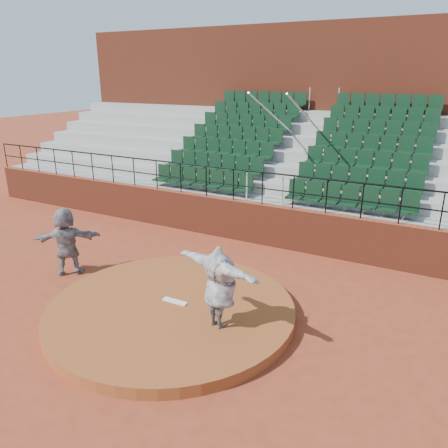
{
  "coord_description": "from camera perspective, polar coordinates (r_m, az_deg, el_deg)",
  "views": [
    {
      "loc": [
        5.1,
        -7.03,
        5.14
      ],
      "look_at": [
        0.0,
        2.5,
        1.4
      ],
      "focal_mm": 35.0,
      "sensor_mm": 36.0,
      "label": 1
    }
  ],
  "objects": [
    {
      "name": "seating_deck",
      "position": [
        16.89,
        9.94,
        6.18
      ],
      "size": [
        24.0,
        5.97,
        4.63
      ],
      "color": "#999893",
      "rests_on": "ground"
    },
    {
      "name": "pitcher",
      "position": [
        8.76,
        -0.6,
        -8.18
      ],
      "size": [
        2.23,
        1.17,
        1.75
      ],
      "primitive_type": "imported",
      "rotation": [
        0.0,
        0.0,
        2.86
      ],
      "color": "black",
      "rests_on": "pitchers_mound"
    },
    {
      "name": "press_box_facade",
      "position": [
        20.35,
        13.97,
        14.05
      ],
      "size": [
        24.0,
        3.0,
        7.1
      ],
      "primitive_type": "cube",
      "color": "maroon",
      "rests_on": "ground"
    },
    {
      "name": "ground",
      "position": [
        10.09,
        -6.85,
        -11.68
      ],
      "size": [
        90.0,
        90.0,
        0.0
      ],
      "primitive_type": "plane",
      "color": "#923921",
      "rests_on": "ground"
    },
    {
      "name": "wall_railing",
      "position": [
        13.43,
        5.06,
        5.62
      ],
      "size": [
        24.04,
        0.05,
        1.03
      ],
      "color": "black",
      "rests_on": "boundary_wall"
    },
    {
      "name": "pitching_rubber",
      "position": [
        10.07,
        -6.42,
        -10.01
      ],
      "size": [
        0.6,
        0.15,
        0.03
      ],
      "primitive_type": "cube",
      "color": "white",
      "rests_on": "pitchers_mound"
    },
    {
      "name": "fielder",
      "position": [
        12.3,
        -19.86,
        -2.13
      ],
      "size": [
        1.7,
        1.49,
        1.86
      ],
      "primitive_type": "imported",
      "rotation": [
        0.0,
        0.0,
        3.8
      ],
      "color": "black",
      "rests_on": "ground"
    },
    {
      "name": "boundary_wall",
      "position": [
        13.82,
        4.9,
        0.05
      ],
      "size": [
        24.0,
        0.3,
        1.3
      ],
      "primitive_type": "cube",
      "color": "maroon",
      "rests_on": "ground"
    },
    {
      "name": "pitchers_mound",
      "position": [
        10.03,
        -6.88,
        -11.06
      ],
      "size": [
        5.5,
        5.5,
        0.25
      ],
      "primitive_type": "cylinder",
      "color": "#964A21",
      "rests_on": "ground"
    }
  ]
}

